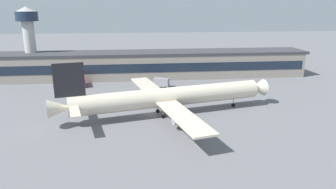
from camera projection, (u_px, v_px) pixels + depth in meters
name	position (u px, v px, depth m)	size (l,w,h in m)	color
ground_plane	(151.00, 115.00, 90.68)	(600.00, 600.00, 0.00)	slate
terminal_building	(144.00, 65.00, 137.53)	(146.74, 16.49, 11.62)	gray
airliner	(167.00, 97.00, 89.25)	(65.75, 56.85, 17.13)	beige
control_tower	(29.00, 34.00, 131.61)	(9.21, 9.21, 30.97)	#B7B7B2
follow_me_car	(61.00, 87.00, 117.09)	(2.16, 4.47, 1.85)	white
fuel_truck	(82.00, 81.00, 123.21)	(4.39, 8.79, 3.35)	red
stair_truck	(161.00, 82.00, 121.64)	(6.46, 4.66, 3.55)	gray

